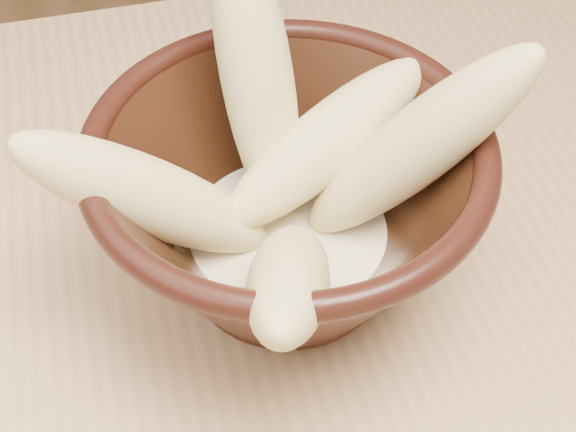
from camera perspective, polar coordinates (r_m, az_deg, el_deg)
The scene contains 7 objects.
bowl at distance 0.43m, azimuth -0.00°, elevation 0.88°, with size 0.21×0.21×0.12m.
milk_puddle at distance 0.46m, azimuth 0.00°, elevation -1.57°, with size 0.12×0.12×0.02m, color beige.
banana_upright at distance 0.43m, azimuth -2.24°, elevation 9.98°, with size 0.04×0.04×0.17m, color #D7BD7F.
banana_left at distance 0.41m, azimuth -9.81°, elevation 1.39°, with size 0.04×0.04×0.15m, color #D7BD7F.
banana_right at distance 0.41m, azimuth 9.04°, elevation 4.85°, with size 0.04×0.04×0.16m, color #D7BD7F.
banana_across at distance 0.44m, azimuth 2.69°, elevation 5.21°, with size 0.04×0.04×0.14m, color #D7BD7F.
banana_front at distance 0.38m, azimuth 0.07°, elevation -4.61°, with size 0.04×0.04×0.14m, color #D7BD7F.
Camera 1 is at (0.12, -0.20, 1.13)m, focal length 50.00 mm.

